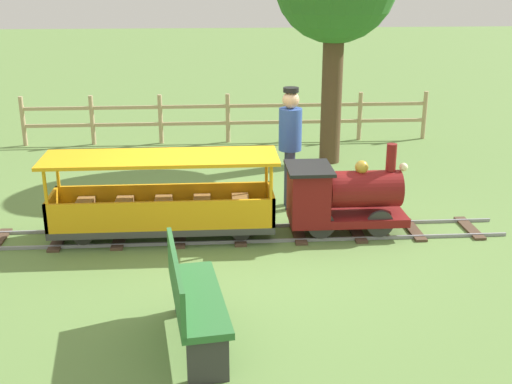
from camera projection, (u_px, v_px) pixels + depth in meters
ground_plane at (247, 235)px, 7.78m from camera, size 60.00×60.00×0.00m
track at (239, 234)px, 7.77m from camera, size 0.71×6.40×0.04m
locomotive at (341, 195)px, 7.70m from camera, size 0.67×1.45×1.07m
passenger_car at (163, 205)px, 7.58m from camera, size 0.77×2.70×0.97m
conductor_person at (290, 138)px, 8.40m from camera, size 0.30×0.30×1.62m
park_bench at (192, 300)px, 5.39m from camera, size 1.34×0.57×0.82m
fence_section at (228, 117)px, 11.87m from camera, size 0.08×7.48×0.90m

